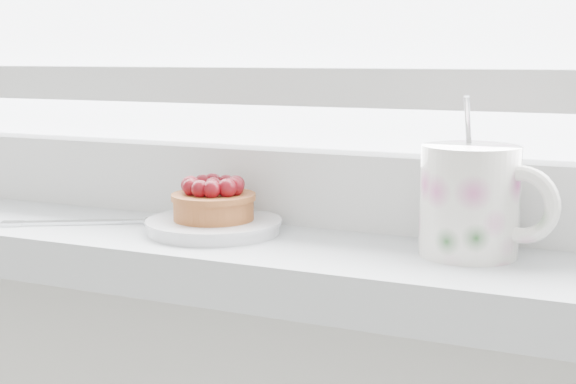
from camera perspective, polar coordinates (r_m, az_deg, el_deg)
The scene contains 4 objects.
saucer at distance 0.73m, azimuth -5.29°, elevation -2.41°, with size 0.12×0.12×0.01m, color silver.
raspberry_tart at distance 0.73m, azimuth -5.31°, elevation -0.57°, with size 0.08×0.08×0.04m.
floral_mug at distance 0.66m, azimuth 13.03°, elevation -0.47°, with size 0.12×0.09×0.13m.
fork at distance 0.79m, azimuth -12.84°, elevation -2.08°, with size 0.18×0.11×0.00m.
Camera 1 is at (0.30, 1.27, 1.10)m, focal length 50.00 mm.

